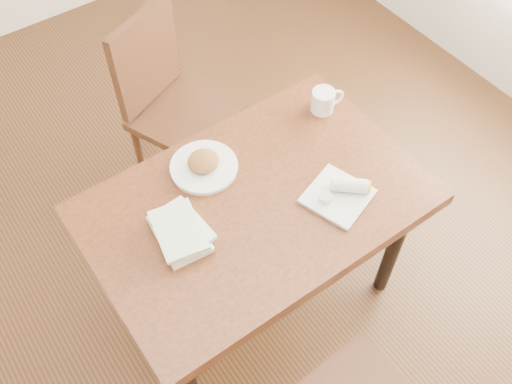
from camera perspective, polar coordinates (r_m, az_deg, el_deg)
ground at (r=2.69m, az=0.00°, el=-10.28°), size 4.00×5.00×0.01m
table at (r=2.11m, az=0.00°, el=-2.20°), size 1.20×0.79×0.75m
chair_far at (r=2.70m, az=-8.58°, el=9.34°), size 0.55×0.55×0.95m
plate_scone at (r=2.11m, az=-5.24°, el=2.71°), size 0.25×0.25×0.08m
coffee_mug at (r=2.31m, az=6.82°, el=9.11°), size 0.14×0.09×0.09m
plate_burrito at (r=2.05m, az=8.55°, el=-0.08°), size 0.26×0.26×0.07m
book_stack at (r=1.95m, az=-7.60°, el=-3.92°), size 0.19×0.25×0.06m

